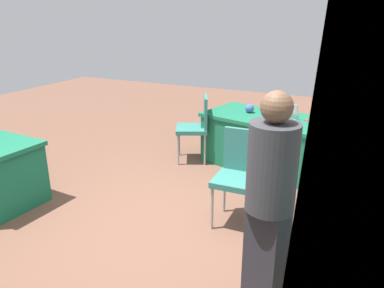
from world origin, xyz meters
TOP-DOWN VIEW (x-y plane):
  - ground_plane at (0.00, 0.00)m, footprint 14.40×14.40m
  - table_foreground at (-0.43, -2.19)m, footprint 1.91×1.28m
  - chair_tucked_left at (-1.78, 0.35)m, footprint 0.60×0.60m
  - chair_tucked_right at (-0.55, -0.60)m, footprint 0.45×0.45m
  - chair_aisle at (-1.15, -3.67)m, footprint 0.52×0.52m
  - chair_by_pillar at (0.56, -1.96)m, footprint 0.59×0.59m
  - person_presenter at (-1.09, 0.41)m, footprint 0.44×0.44m
  - laptop_silver at (-0.63, -2.14)m, footprint 0.39×0.38m
  - yarn_ball at (-0.13, -2.28)m, footprint 0.12×0.12m
  - scissors_red at (-0.97, -2.16)m, footprint 0.16×0.15m

SIDE VIEW (x-z plane):
  - ground_plane at x=0.00m, z-range 0.00..0.00m
  - table_foreground at x=-0.43m, z-range 0.00..0.73m
  - chair_aisle at x=-1.15m, z-range 0.07..1.01m
  - chair_tucked_left at x=-1.78m, z-range 0.07..1.02m
  - chair_by_pillar at x=0.56m, z-range 0.07..1.03m
  - chair_tucked_right at x=-0.55m, z-range 0.08..1.05m
  - scissors_red at x=-0.97m, z-range 0.73..0.73m
  - laptop_silver at x=-0.63m, z-range 0.66..0.87m
  - yarn_ball at x=-0.13m, z-range 0.73..0.85m
  - person_presenter at x=-1.09m, z-range 0.09..1.70m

